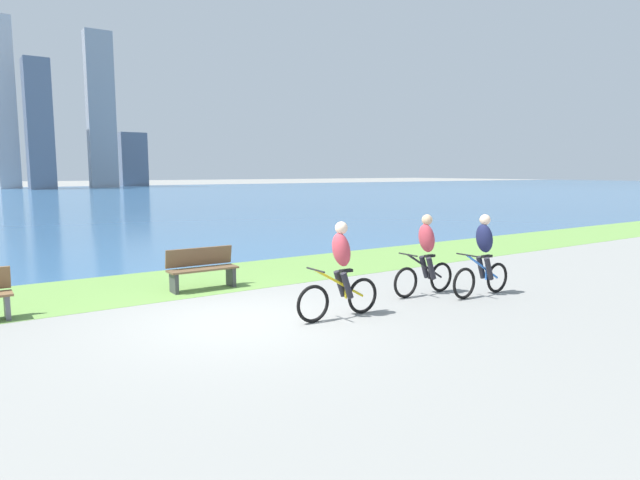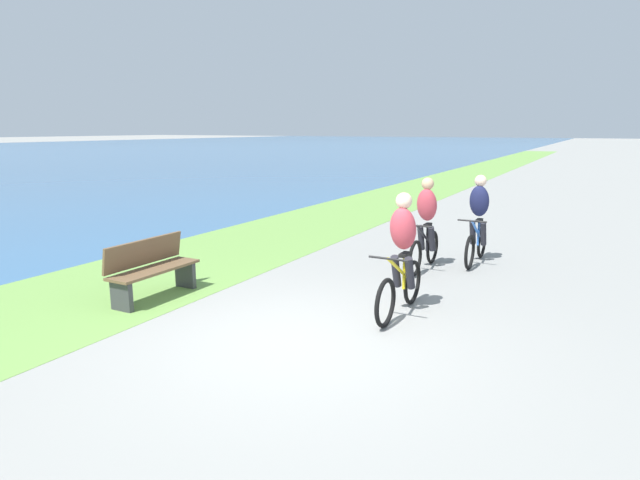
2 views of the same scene
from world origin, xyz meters
The scene contains 6 objects.
ground_plane centered at (0.00, 0.00, 0.00)m, with size 300.00×300.00×0.00m, color gray.
grass_strip_bayside centered at (0.00, 3.75, 0.00)m, with size 120.00×3.37×0.01m, color #6B9947.
cyclist_lead centered at (1.53, -0.80, 0.84)m, with size 1.72×0.52×1.69m.
cyclist_trailing centered at (4.05, -0.36, 0.83)m, with size 1.65×0.52×1.67m.
cyclist_distant_rear centered at (4.96, -1.09, 0.84)m, with size 1.67×0.52×1.68m.
bench_near_path centered at (0.43, 2.75, 0.45)m, with size 1.50×0.47×0.90m.
Camera 2 is at (-5.24, -3.18, 2.53)m, focal length 30.09 mm.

